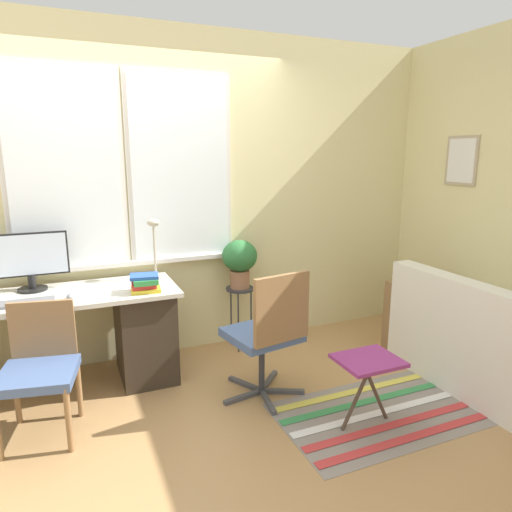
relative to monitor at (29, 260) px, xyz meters
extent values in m
plane|color=tan|center=(0.83, -0.51, -0.96)|extent=(14.00, 14.00, 0.00)
cube|color=beige|center=(0.83, 0.22, 0.39)|extent=(9.00, 0.06, 2.70)
cube|color=silver|center=(0.29, 0.18, 0.62)|extent=(0.87, 0.02, 1.53)
cube|color=white|center=(0.29, 0.17, 0.62)|extent=(0.80, 0.01, 1.46)
cube|color=silver|center=(1.17, 0.18, 0.62)|extent=(0.87, 0.02, 1.53)
cube|color=white|center=(1.17, 0.17, 0.62)|extent=(0.80, 0.01, 1.46)
cube|color=silver|center=(0.73, 0.18, -0.13)|extent=(1.80, 0.11, 0.04)
cube|color=beige|center=(3.53, -0.51, 0.39)|extent=(0.06, 9.00, 2.70)
cube|color=tan|center=(3.49, -0.55, 0.69)|extent=(0.02, 0.34, 0.42)
cube|color=white|center=(3.48, -0.55, 0.69)|extent=(0.01, 0.29, 0.37)
cube|color=beige|center=(-0.01, -0.18, -0.24)|extent=(2.01, 0.64, 0.03)
cube|color=#33281E|center=(0.76, -0.18, -0.61)|extent=(0.40, 0.56, 0.70)
cylinder|color=black|center=(0.00, 0.00, -0.22)|extent=(0.20, 0.20, 0.02)
cylinder|color=black|center=(0.00, 0.00, -0.16)|extent=(0.05, 0.05, 0.10)
cube|color=black|center=(0.00, 0.00, 0.04)|extent=(0.53, 0.02, 0.32)
cube|color=silver|center=(0.00, -0.01, 0.04)|extent=(0.50, 0.01, 0.29)
cube|color=slate|center=(-0.02, -0.33, -0.22)|extent=(0.33, 0.15, 0.02)
ellipsoid|color=slate|center=(0.24, -0.32, -0.21)|extent=(0.04, 0.07, 0.03)
cylinder|color=#BCB299|center=(0.89, -0.02, -0.22)|extent=(0.12, 0.12, 0.01)
cylinder|color=#BCB299|center=(0.89, -0.02, -0.01)|extent=(0.02, 0.02, 0.42)
ellipsoid|color=#BCB299|center=(0.89, -0.02, 0.22)|extent=(0.10, 0.10, 0.06)
cube|color=yellow|center=(0.75, -0.36, -0.21)|extent=(0.22, 0.17, 0.03)
cube|color=red|center=(0.74, -0.36, -0.18)|extent=(0.18, 0.15, 0.04)
cube|color=green|center=(0.75, -0.37, -0.14)|extent=(0.18, 0.18, 0.04)
cube|color=#2851B2|center=(0.75, -0.36, -0.11)|extent=(0.22, 0.19, 0.02)
cylinder|color=olive|center=(0.18, -0.97, -0.76)|extent=(0.04, 0.04, 0.41)
cylinder|color=olive|center=(-0.12, -0.53, -0.76)|extent=(0.04, 0.04, 0.41)
cylinder|color=olive|center=(0.25, -0.60, -0.76)|extent=(0.04, 0.04, 0.41)
cube|color=#4C6699|center=(0.03, -0.75, -0.55)|extent=(0.51, 0.49, 0.06)
cube|color=olive|center=(0.07, -0.54, -0.34)|extent=(0.39, 0.11, 0.37)
cube|color=#47474C|center=(1.32, -0.83, -0.94)|extent=(0.31, 0.09, 0.03)
cube|color=#47474C|center=(1.45, -0.96, -0.94)|extent=(0.08, 0.31, 0.03)
cube|color=#47474C|center=(1.61, -0.87, -0.94)|extent=(0.30, 0.17, 0.03)
cube|color=#47474C|center=(1.58, -0.69, -0.94)|extent=(0.24, 0.25, 0.03)
cube|color=#47474C|center=(1.40, -0.67, -0.94)|extent=(0.18, 0.29, 0.03)
cylinder|color=#333338|center=(1.47, -0.80, -0.73)|extent=(0.04, 0.04, 0.39)
cube|color=#4C6699|center=(1.47, -0.80, -0.50)|extent=(0.53, 0.51, 0.06)
cube|color=olive|center=(1.51, -1.03, -0.24)|extent=(0.43, 0.11, 0.46)
cube|color=white|center=(3.07, -1.29, -0.75)|extent=(0.73, 1.23, 0.42)
cube|color=white|center=(2.79, -1.29, -0.33)|extent=(0.16, 1.23, 0.42)
cube|color=olive|center=(3.07, -0.63, -0.63)|extent=(0.73, 0.09, 0.65)
cylinder|color=#333338|center=(1.62, 0.01, -0.41)|extent=(0.25, 0.25, 0.02)
cylinder|color=#333338|center=(1.73, 0.01, -0.69)|extent=(0.01, 0.01, 0.54)
cylinder|color=#333338|center=(1.57, 0.10, -0.69)|extent=(0.01, 0.01, 0.54)
cylinder|color=#333338|center=(1.57, -0.08, -0.69)|extent=(0.01, 0.01, 0.54)
cylinder|color=#9E6B4C|center=(1.62, 0.01, -0.32)|extent=(0.17, 0.17, 0.16)
ellipsoid|color=#2D7038|center=(1.62, 0.01, -0.11)|extent=(0.30, 0.30, 0.27)
cube|color=gray|center=(2.06, -1.36, -0.96)|extent=(1.31, 0.82, 0.01)
cube|color=#C63838|center=(2.06, -1.66, -0.95)|extent=(1.28, 0.07, 0.00)
cube|color=#C63838|center=(2.06, -1.51, -0.95)|extent=(1.28, 0.07, 0.00)
cube|color=white|center=(2.06, -1.36, -0.95)|extent=(1.28, 0.07, 0.00)
cube|color=#388E4C|center=(2.06, -1.21, -0.95)|extent=(1.28, 0.07, 0.00)
cube|color=#DBCC4C|center=(2.06, -1.06, -0.95)|extent=(1.28, 0.07, 0.00)
cube|color=#93337A|center=(1.92, -1.43, -0.51)|extent=(0.38, 0.32, 0.02)
cylinder|color=#4C3D2D|center=(1.86, -1.43, -0.74)|extent=(0.23, 0.02, 0.44)
cylinder|color=#4C3D2D|center=(1.99, -1.43, -0.74)|extent=(0.23, 0.02, 0.44)
camera|label=1|loc=(0.24, -3.57, 0.75)|focal=32.00mm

